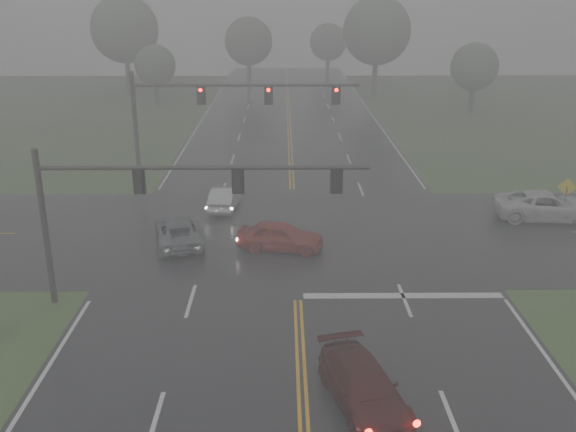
{
  "coord_description": "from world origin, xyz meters",
  "views": [
    {
      "loc": [
        -0.61,
        -10.22,
        12.3
      ],
      "look_at": [
        -0.39,
        16.0,
        3.09
      ],
      "focal_mm": 40.0,
      "sensor_mm": 36.0,
      "label": 1
    }
  ],
  "objects_px": {
    "sedan_red": "(281,250)",
    "pickup_white": "(545,219)",
    "signal_gantry_far": "(205,106)",
    "sedan_silver": "(225,209)",
    "sedan_maroon": "(363,405)",
    "signal_gantry_near": "(145,196)",
    "car_grey": "(179,244)"
  },
  "relations": [
    {
      "from": "car_grey",
      "to": "signal_gantry_near",
      "type": "bearing_deg",
      "value": 76.07
    },
    {
      "from": "sedan_red",
      "to": "sedan_silver",
      "type": "height_order",
      "value": "sedan_red"
    },
    {
      "from": "car_grey",
      "to": "signal_gantry_far",
      "type": "relative_size",
      "value": 0.33
    },
    {
      "from": "sedan_silver",
      "to": "signal_gantry_far",
      "type": "xyz_separation_m",
      "value": [
        -1.54,
        5.0,
        5.31
      ]
    },
    {
      "from": "pickup_white",
      "to": "signal_gantry_far",
      "type": "bearing_deg",
      "value": 75.11
    },
    {
      "from": "car_grey",
      "to": "pickup_white",
      "type": "relative_size",
      "value": 0.85
    },
    {
      "from": "car_grey",
      "to": "signal_gantry_far",
      "type": "distance_m",
      "value": 11.94
    },
    {
      "from": "sedan_red",
      "to": "pickup_white",
      "type": "bearing_deg",
      "value": -63.01
    },
    {
      "from": "car_grey",
      "to": "pickup_white",
      "type": "height_order",
      "value": "pickup_white"
    },
    {
      "from": "sedan_maroon",
      "to": "sedan_red",
      "type": "height_order",
      "value": "sedan_red"
    },
    {
      "from": "signal_gantry_near",
      "to": "sedan_maroon",
      "type": "bearing_deg",
      "value": -42.29
    },
    {
      "from": "sedan_silver",
      "to": "car_grey",
      "type": "height_order",
      "value": "car_grey"
    },
    {
      "from": "sedan_maroon",
      "to": "sedan_red",
      "type": "xyz_separation_m",
      "value": [
        -2.62,
        12.83,
        0.0
      ]
    },
    {
      "from": "car_grey",
      "to": "pickup_white",
      "type": "xyz_separation_m",
      "value": [
        20.3,
        3.62,
        0.0
      ]
    },
    {
      "from": "pickup_white",
      "to": "signal_gantry_near",
      "type": "height_order",
      "value": "signal_gantry_near"
    },
    {
      "from": "sedan_maroon",
      "to": "signal_gantry_far",
      "type": "height_order",
      "value": "signal_gantry_far"
    },
    {
      "from": "sedan_maroon",
      "to": "signal_gantry_near",
      "type": "distance_m",
      "value": 11.71
    },
    {
      "from": "pickup_white",
      "to": "signal_gantry_far",
      "type": "distance_m",
      "value": 21.81
    },
    {
      "from": "sedan_maroon",
      "to": "sedan_silver",
      "type": "xyz_separation_m",
      "value": [
        -5.95,
        19.36,
        0.0
      ]
    },
    {
      "from": "signal_gantry_near",
      "to": "pickup_white",
      "type": "bearing_deg",
      "value": 26.26
    },
    {
      "from": "car_grey",
      "to": "signal_gantry_far",
      "type": "xyz_separation_m",
      "value": [
        0.36,
        10.68,
        5.31
      ]
    },
    {
      "from": "sedan_maroon",
      "to": "car_grey",
      "type": "relative_size",
      "value": 0.96
    },
    {
      "from": "sedan_silver",
      "to": "sedan_maroon",
      "type": "bearing_deg",
      "value": 112.62
    },
    {
      "from": "pickup_white",
      "to": "signal_gantry_far",
      "type": "relative_size",
      "value": 0.39
    },
    {
      "from": "sedan_maroon",
      "to": "signal_gantry_far",
      "type": "relative_size",
      "value": 0.32
    },
    {
      "from": "sedan_silver",
      "to": "car_grey",
      "type": "distance_m",
      "value": 5.99
    },
    {
      "from": "sedan_red",
      "to": "car_grey",
      "type": "height_order",
      "value": "sedan_red"
    },
    {
      "from": "sedan_maroon",
      "to": "car_grey",
      "type": "height_order",
      "value": "sedan_maroon"
    },
    {
      "from": "car_grey",
      "to": "signal_gantry_near",
      "type": "distance_m",
      "value": 7.95
    },
    {
      "from": "sedan_red",
      "to": "pickup_white",
      "type": "height_order",
      "value": "pickup_white"
    },
    {
      "from": "sedan_silver",
      "to": "signal_gantry_far",
      "type": "bearing_deg",
      "value": -67.3
    },
    {
      "from": "sedan_maroon",
      "to": "pickup_white",
      "type": "bearing_deg",
      "value": 39.48
    }
  ]
}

